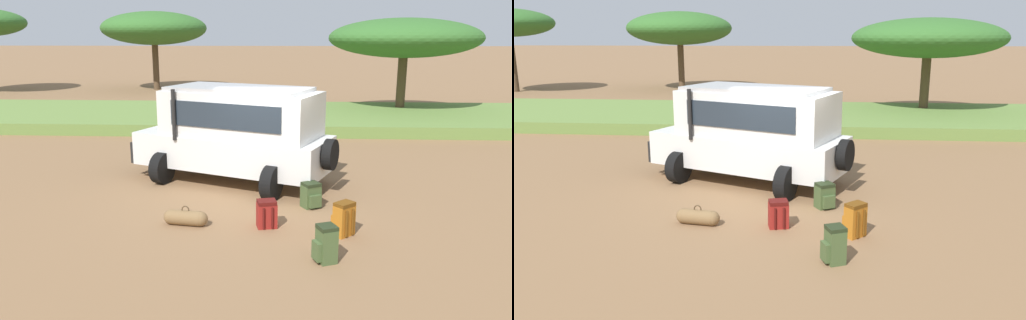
% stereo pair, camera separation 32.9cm
% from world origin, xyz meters
% --- Properties ---
extents(ground_plane, '(320.00, 320.00, 0.00)m').
position_xyz_m(ground_plane, '(0.00, 0.00, 0.00)').
color(ground_plane, olive).
extents(grass_bank, '(120.00, 7.00, 0.44)m').
position_xyz_m(grass_bank, '(0.00, 10.37, 0.22)').
color(grass_bank, olive).
rests_on(grass_bank, ground_plane).
extents(safari_vehicle, '(5.39, 3.80, 2.44)m').
position_xyz_m(safari_vehicle, '(-0.78, 1.26, 1.29)').
color(safari_vehicle, silver).
rests_on(safari_vehicle, ground_plane).
extents(backpack_beside_front_wheel, '(0.44, 0.40, 0.64)m').
position_xyz_m(backpack_beside_front_wheel, '(1.13, -3.37, 0.31)').
color(backpack_beside_front_wheel, '#42562D').
rests_on(backpack_beside_front_wheel, ground_plane).
extents(backpack_cluster_center, '(0.47, 0.47, 0.66)m').
position_xyz_m(backpack_cluster_center, '(1.55, -2.21, 0.32)').
color(backpack_cluster_center, '#B26619').
rests_on(backpack_cluster_center, ground_plane).
extents(backpack_near_rear_wheel, '(0.47, 0.49, 0.56)m').
position_xyz_m(backpack_near_rear_wheel, '(1.03, -0.65, 0.27)').
color(backpack_near_rear_wheel, '#42562D').
rests_on(backpack_near_rear_wheel, ground_plane).
extents(backpack_outermost, '(0.43, 0.44, 0.55)m').
position_xyz_m(backpack_outermost, '(0.09, -1.86, 0.27)').
color(backpack_outermost, maroon).
rests_on(backpack_outermost, ground_plane).
extents(duffel_bag_low_black_case, '(0.91, 0.39, 0.40)m').
position_xyz_m(duffel_bag_low_black_case, '(-1.52, -1.85, 0.15)').
color(duffel_bag_low_black_case, brown).
rests_on(duffel_bag_low_black_case, ground_plane).
extents(acacia_tree_left_mid, '(7.09, 6.48, 5.21)m').
position_xyz_m(acacia_tree_left_mid, '(-8.34, 23.18, 4.09)').
color(acacia_tree_left_mid, brown).
rests_on(acacia_tree_left_mid, ground_plane).
extents(acacia_tree_centre_back, '(6.77, 5.98, 4.43)m').
position_xyz_m(acacia_tree_centre_back, '(5.80, 12.18, 3.53)').
color(acacia_tree_centre_back, brown).
rests_on(acacia_tree_centre_back, ground_plane).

